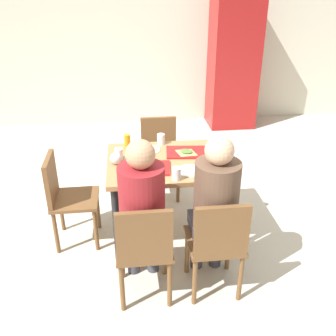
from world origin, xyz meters
The scene contains 23 objects.
ground_plane centered at (0.00, 0.00, -0.01)m, with size 10.00×10.00×0.02m, color beige.
back_wall centered at (0.00, 3.20, 1.40)m, with size 10.00×0.10×2.80m, color beige.
main_table centered at (0.00, 0.00, 0.66)m, with size 1.04×0.83×0.77m.
chair_near_left centered at (-0.26, -0.80, 0.49)m, with size 0.40×0.40×0.85m.
chair_near_right centered at (0.26, -0.80, 0.49)m, with size 0.40×0.40×0.85m.
chair_far_side centered at (0.00, 0.80, 0.49)m, with size 0.40×0.40×0.85m.
chair_left_end centered at (-0.91, 0.00, 0.49)m, with size 0.40×0.40×0.85m.
person_in_red centered at (-0.26, -0.66, 0.74)m, with size 0.32×0.42×1.26m.
person_in_brown_jacket centered at (0.26, -0.66, 0.74)m, with size 0.32×0.42×1.26m.
tray_red_near centered at (-0.18, -0.15, 0.78)m, with size 0.36×0.26×0.02m, color red.
tray_red_far centered at (0.18, 0.12, 0.78)m, with size 0.36×0.26×0.02m, color red.
paper_plate_center centered at (-0.16, 0.23, 0.77)m, with size 0.22×0.22×0.01m, color white.
paper_plate_near_edge centered at (0.16, -0.23, 0.77)m, with size 0.22×0.22×0.01m, color white.
pizza_slice_a centered at (-0.21, -0.13, 0.79)m, with size 0.17×0.24×0.02m.
pizza_slice_b centered at (0.17, 0.10, 0.79)m, with size 0.21×0.21×0.02m.
pizza_slice_c centered at (-0.16, 0.20, 0.79)m, with size 0.17×0.22×0.02m.
plastic_cup_a centered at (-0.03, 0.35, 0.82)m, with size 0.07×0.07×0.10m, color white.
plastic_cup_b centered at (0.03, -0.35, 0.82)m, with size 0.07×0.07×0.10m, color white.
plastic_cup_c centered at (-0.42, 0.06, 0.82)m, with size 0.07×0.07×0.10m, color white.
soda_can centered at (0.44, 0.02, 0.83)m, with size 0.07×0.07×0.12m, color #B7BCC6.
condiment_bottle centered at (-0.34, 0.23, 0.85)m, with size 0.06×0.06×0.16m, color orange.
foil_bundle centered at (-0.44, -0.02, 0.82)m, with size 0.10×0.10×0.10m, color silver.
drink_fridge centered at (1.34, 2.85, 0.95)m, with size 0.70×0.60×1.90m, color maroon.
Camera 1 is at (-0.34, -2.92, 2.18)m, focal length 40.49 mm.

